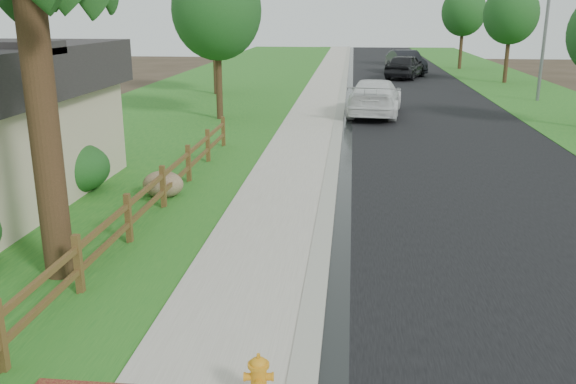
# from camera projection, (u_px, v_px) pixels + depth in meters

# --- Properties ---
(road) EXTENTS (8.00, 90.00, 0.02)m
(road) POSITION_uv_depth(u_px,v_px,m) (407.00, 85.00, 40.37)
(road) COLOR black
(road) RESTS_ON ground
(curb) EXTENTS (0.40, 90.00, 0.12)m
(curb) POSITION_uv_depth(u_px,v_px,m) (344.00, 84.00, 40.77)
(curb) COLOR #9B988D
(curb) RESTS_ON ground
(wet_gutter) EXTENTS (0.50, 90.00, 0.00)m
(wet_gutter) POSITION_uv_depth(u_px,v_px,m) (349.00, 84.00, 40.75)
(wet_gutter) COLOR black
(wet_gutter) RESTS_ON road
(sidewalk) EXTENTS (2.20, 90.00, 0.10)m
(sidewalk) POSITION_uv_depth(u_px,v_px,m) (325.00, 84.00, 40.90)
(sidewalk) COLOR #A0988B
(sidewalk) RESTS_ON ground
(grass_strip) EXTENTS (1.60, 90.00, 0.06)m
(grass_strip) POSITION_uv_depth(u_px,v_px,m) (296.00, 84.00, 41.09)
(grass_strip) COLOR #1B5F1C
(grass_strip) RESTS_ON ground
(lawn_near) EXTENTS (9.00, 90.00, 0.04)m
(lawn_near) POSITION_uv_depth(u_px,v_px,m) (221.00, 83.00, 41.61)
(lawn_near) COLOR #1B5F1C
(lawn_near) RESTS_ON ground
(verge_far) EXTENTS (6.00, 90.00, 0.04)m
(verge_far) POSITION_uv_depth(u_px,v_px,m) (515.00, 86.00, 39.68)
(verge_far) COLOR #1B5F1C
(verge_far) RESTS_ON ground
(ranch_fence) EXTENTS (0.12, 16.92, 1.10)m
(ranch_fence) POSITION_uv_depth(u_px,v_px,m) (147.00, 199.00, 13.73)
(ranch_fence) COLOR #4D3519
(ranch_fence) RESTS_ON ground
(fire_hydrant) EXTENTS (0.41, 0.33, 0.63)m
(fire_hydrant) POSITION_uv_depth(u_px,v_px,m) (259.00, 379.00, 7.40)
(fire_hydrant) COLOR gold
(fire_hydrant) RESTS_ON sidewalk
(white_suv) EXTENTS (2.95, 6.00, 1.68)m
(white_suv) POSITION_uv_depth(u_px,v_px,m) (375.00, 97.00, 28.38)
(white_suv) COLOR white
(white_suv) RESTS_ON road
(dark_car_mid) EXTENTS (3.62, 5.53, 1.75)m
(dark_car_mid) POSITION_uv_depth(u_px,v_px,m) (405.00, 66.00, 44.24)
(dark_car_mid) COLOR black
(dark_car_mid) RESTS_ON road
(dark_car_far) EXTENTS (3.01, 5.63, 1.76)m
(dark_car_far) POSITION_uv_depth(u_px,v_px,m) (406.00, 62.00, 47.80)
(dark_car_far) COLOR black
(dark_car_far) RESTS_ON road
(streetlight) EXTENTS (2.00, 0.68, 8.79)m
(streetlight) POSITION_uv_depth(u_px,v_px,m) (545.00, 6.00, 31.83)
(streetlight) COLOR slate
(streetlight) RESTS_ON ground
(boulder) EXTENTS (1.11, 0.85, 0.71)m
(boulder) POSITION_uv_depth(u_px,v_px,m) (163.00, 184.00, 15.87)
(boulder) COLOR brown
(boulder) RESTS_ON ground
(shrub_c) EXTENTS (2.26, 2.26, 1.34)m
(shrub_c) POSITION_uv_depth(u_px,v_px,m) (75.00, 168.00, 16.25)
(shrub_c) COLOR #1B4B1B
(shrub_c) RESTS_ON ground
(tree_near_left) EXTENTS (3.89, 3.89, 6.89)m
(tree_near_left) POSITION_uv_depth(u_px,v_px,m) (217.00, 10.00, 26.21)
(tree_near_left) COLOR #352715
(tree_near_left) RESTS_ON ground
(tree_mid_left) EXTENTS (3.64, 3.64, 6.50)m
(tree_mid_left) POSITION_uv_depth(u_px,v_px,m) (214.00, 15.00, 34.62)
(tree_mid_left) COLOR #352715
(tree_mid_left) RESTS_ON ground
(tree_mid_right) EXTENTS (3.60, 3.60, 6.52)m
(tree_mid_right) POSITION_uv_depth(u_px,v_px,m) (511.00, 14.00, 40.31)
(tree_mid_right) COLOR #352715
(tree_mid_right) RESTS_ON ground
(tree_far_right) EXTENTS (3.63, 3.63, 6.70)m
(tree_far_right) POSITION_uv_depth(u_px,v_px,m) (464.00, 12.00, 50.43)
(tree_far_right) COLOR #352715
(tree_far_right) RESTS_ON ground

